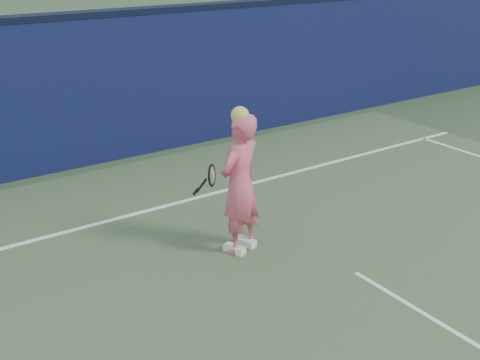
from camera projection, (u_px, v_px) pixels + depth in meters
ground at (423, 314)px, 6.39m from camera, size 80.00×80.00×0.00m
backstop_wall at (146, 84)px, 10.91m from camera, size 24.00×0.40×2.50m
wall_cap at (141, 11)px, 10.43m from camera, size 24.00×0.42×0.10m
player at (240, 184)px, 7.39m from camera, size 0.77×0.63×1.89m
racket at (211, 177)px, 7.64m from camera, size 0.51×0.31×0.30m
court_lines at (448, 328)px, 6.14m from camera, size 11.00×12.04×0.01m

